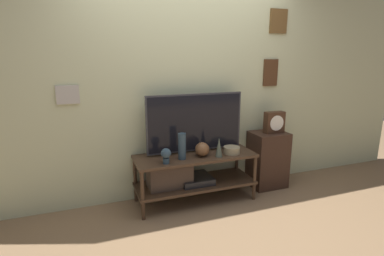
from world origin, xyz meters
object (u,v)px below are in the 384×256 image
vase_wide_bowl (232,150)px  decorative_bust (166,155)px  vase_round_glass (202,149)px  vase_slim_bronze (219,147)px  television (195,123)px  mantel_clock (274,122)px  vase_tall_ceramic (182,146)px

vase_wide_bowl → decorative_bust: bearing=-175.7°
vase_round_glass → decorative_bust: 0.44m
vase_round_glass → vase_slim_bronze: bearing=-25.6°
vase_round_glass → decorative_bust: bearing=-168.9°
vase_slim_bronze → decorative_bust: bearing=-179.4°
vase_wide_bowl → vase_round_glass: size_ratio=1.18×
television → vase_round_glass: (0.02, -0.17, -0.27)m
vase_wide_bowl → mantel_clock: bearing=11.8°
television → vase_tall_ceramic: size_ratio=3.94×
television → vase_wide_bowl: (0.37, -0.19, -0.30)m
vase_wide_bowl → decorative_bust: (-0.78, -0.06, 0.06)m
vase_round_glass → vase_tall_ceramic: size_ratio=0.55×
television → vase_wide_bowl: bearing=-27.9°
television → vase_wide_bowl: size_ratio=6.07×
vase_tall_ceramic → decorative_bust: 0.21m
vase_round_glass → vase_slim_bronze: vase_slim_bronze is taller
decorative_bust → television: bearing=31.5°
vase_round_glass → vase_slim_bronze: 0.18m
vase_wide_bowl → vase_tall_ceramic: size_ratio=0.65×
vase_round_glass → vase_tall_ceramic: vase_tall_ceramic is taller
vase_slim_bronze → decorative_bust: vase_slim_bronze is taller
mantel_clock → television: bearing=176.6°
vase_wide_bowl → decorative_bust: 0.78m
vase_tall_ceramic → decorative_bust: bearing=-160.0°
vase_round_glass → mantel_clock: size_ratio=0.60×
vase_tall_ceramic → vase_slim_bronze: vase_tall_ceramic is taller
vase_wide_bowl → vase_slim_bronze: 0.20m
television → vase_slim_bronze: 0.39m
vase_wide_bowl → vase_slim_bronze: bearing=-164.0°
vase_wide_bowl → vase_round_glass: bearing=175.8°
vase_round_glass → decorative_bust: (-0.43, -0.08, 0.02)m
decorative_bust → mantel_clock: (1.42, 0.19, 0.19)m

